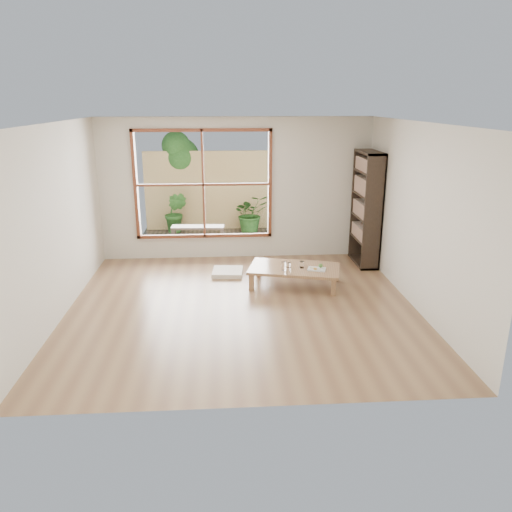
{
  "coord_description": "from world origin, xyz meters",
  "views": [
    {
      "loc": [
        -0.26,
        -6.72,
        2.89
      ],
      "look_at": [
        0.25,
        0.7,
        0.55
      ],
      "focal_mm": 35.0,
      "sensor_mm": 36.0,
      "label": 1
    }
  ],
  "objects_px": {
    "low_table": "(294,269)",
    "garden_bench": "(198,229)",
    "bookshelf": "(366,209)",
    "food_tray": "(317,268)"
  },
  "relations": [
    {
      "from": "bookshelf",
      "to": "food_tray",
      "type": "height_order",
      "value": "bookshelf"
    },
    {
      "from": "food_tray",
      "to": "garden_bench",
      "type": "relative_size",
      "value": 0.29
    },
    {
      "from": "bookshelf",
      "to": "garden_bench",
      "type": "height_order",
      "value": "bookshelf"
    },
    {
      "from": "food_tray",
      "to": "garden_bench",
      "type": "xyz_separation_m",
      "value": [
        -2.01,
        2.75,
        -0.02
      ]
    },
    {
      "from": "low_table",
      "to": "food_tray",
      "type": "xyz_separation_m",
      "value": [
        0.35,
        -0.14,
        0.06
      ]
    },
    {
      "from": "garden_bench",
      "to": "low_table",
      "type": "bearing_deg",
      "value": -54.67
    },
    {
      "from": "bookshelf",
      "to": "garden_bench",
      "type": "xyz_separation_m",
      "value": [
        -3.1,
        1.52,
        -0.71
      ]
    },
    {
      "from": "low_table",
      "to": "garden_bench",
      "type": "bearing_deg",
      "value": 136.67
    },
    {
      "from": "garden_bench",
      "to": "bookshelf",
      "type": "bearing_deg",
      "value": -23.28
    },
    {
      "from": "low_table",
      "to": "bookshelf",
      "type": "distance_m",
      "value": 1.95
    }
  ]
}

